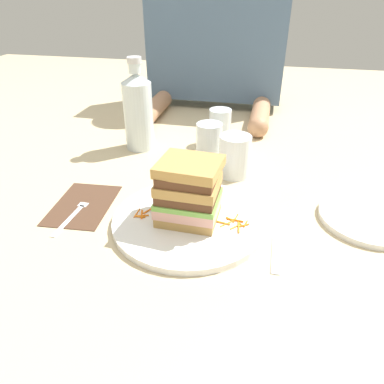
# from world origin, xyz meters

# --- Properties ---
(ground_plane) EXTENTS (3.00, 3.00, 0.00)m
(ground_plane) POSITION_xyz_m (0.00, 0.00, 0.00)
(ground_plane) COLOR #C6B289
(main_plate) EXTENTS (0.30, 0.30, 0.01)m
(main_plate) POSITION_xyz_m (0.01, -0.01, 0.01)
(main_plate) COLOR white
(main_plate) RESTS_ON ground_plane
(sandwich) EXTENTS (0.12, 0.11, 0.12)m
(sandwich) POSITION_xyz_m (0.01, -0.01, 0.07)
(sandwich) COLOR tan
(sandwich) RESTS_ON main_plate
(carrot_shred_0) EXTENTS (0.03, 0.01, 0.00)m
(carrot_shred_0) POSITION_xyz_m (-0.08, -0.03, 0.01)
(carrot_shred_0) COLOR orange
(carrot_shred_0) RESTS_ON main_plate
(carrot_shred_1) EXTENTS (0.02, 0.00, 0.00)m
(carrot_shred_1) POSITION_xyz_m (-0.08, -0.03, 0.01)
(carrot_shred_1) COLOR orange
(carrot_shred_1) RESTS_ON main_plate
(carrot_shred_2) EXTENTS (0.00, 0.03, 0.00)m
(carrot_shred_2) POSITION_xyz_m (-0.09, -0.02, 0.01)
(carrot_shred_2) COLOR orange
(carrot_shred_2) RESTS_ON main_plate
(carrot_shred_3) EXTENTS (0.02, 0.03, 0.00)m
(carrot_shred_3) POSITION_xyz_m (-0.07, -0.01, 0.01)
(carrot_shred_3) COLOR orange
(carrot_shred_3) RESTS_ON main_plate
(carrot_shred_4) EXTENTS (0.01, 0.03, 0.00)m
(carrot_shred_4) POSITION_xyz_m (-0.08, -0.03, 0.01)
(carrot_shred_4) COLOR orange
(carrot_shred_4) RESTS_ON main_plate
(carrot_shred_5) EXTENTS (0.02, 0.03, 0.00)m
(carrot_shred_5) POSITION_xyz_m (0.09, -0.02, 0.01)
(carrot_shred_5) COLOR orange
(carrot_shred_5) RESTS_ON main_plate
(carrot_shred_6) EXTENTS (0.02, 0.02, 0.00)m
(carrot_shred_6) POSITION_xyz_m (0.10, -0.03, 0.01)
(carrot_shred_6) COLOR orange
(carrot_shred_6) RESTS_ON main_plate
(carrot_shred_7) EXTENTS (0.02, 0.01, 0.00)m
(carrot_shred_7) POSITION_xyz_m (0.12, -0.02, 0.01)
(carrot_shred_7) COLOR orange
(carrot_shred_7) RESTS_ON main_plate
(carrot_shred_8) EXTENTS (0.01, 0.02, 0.00)m
(carrot_shred_8) POSITION_xyz_m (0.12, -0.01, 0.01)
(carrot_shred_8) COLOR orange
(carrot_shred_8) RESTS_ON main_plate
(carrot_shred_9) EXTENTS (0.03, 0.01, 0.00)m
(carrot_shred_9) POSITION_xyz_m (0.10, -0.01, 0.01)
(carrot_shred_9) COLOR orange
(carrot_shred_9) RESTS_ON main_plate
(carrot_shred_10) EXTENTS (0.01, 0.03, 0.00)m
(carrot_shred_10) POSITION_xyz_m (0.10, -0.00, 0.01)
(carrot_shred_10) COLOR orange
(carrot_shred_10) RESTS_ON main_plate
(carrot_shred_11) EXTENTS (0.02, 0.01, 0.00)m
(carrot_shred_11) POSITION_xyz_m (0.09, -0.01, 0.01)
(carrot_shred_11) COLOR orange
(carrot_shred_11) RESTS_ON main_plate
(carrot_shred_12) EXTENTS (0.01, 0.03, 0.00)m
(carrot_shred_12) POSITION_xyz_m (0.11, -0.03, 0.01)
(carrot_shred_12) COLOR orange
(carrot_shred_12) RESTS_ON main_plate
(carrot_shred_13) EXTENTS (0.03, 0.01, 0.00)m
(carrot_shred_13) POSITION_xyz_m (0.08, -0.02, 0.01)
(carrot_shred_13) COLOR orange
(carrot_shred_13) RESTS_ON main_plate
(carrot_shred_14) EXTENTS (0.02, 0.02, 0.00)m
(carrot_shred_14) POSITION_xyz_m (0.11, -0.01, 0.01)
(carrot_shred_14) COLOR orange
(carrot_shred_14) RESTS_ON main_plate
(napkin_dark) EXTENTS (0.13, 0.18, 0.00)m
(napkin_dark) POSITION_xyz_m (-0.22, -0.00, 0.00)
(napkin_dark) COLOR #4C3323
(napkin_dark) RESTS_ON ground_plane
(fork) EXTENTS (0.02, 0.17, 0.00)m
(fork) POSITION_xyz_m (-0.22, -0.03, 0.00)
(fork) COLOR silver
(fork) RESTS_ON napkin_dark
(knife) EXTENTS (0.02, 0.20, 0.00)m
(knife) POSITION_xyz_m (0.18, -0.03, 0.00)
(knife) COLOR silver
(knife) RESTS_ON ground_plane
(juice_glass) EXTENTS (0.07, 0.07, 0.10)m
(juice_glass) POSITION_xyz_m (0.08, 0.20, 0.05)
(juice_glass) COLOR white
(juice_glass) RESTS_ON ground_plane
(water_bottle) EXTENTS (0.08, 0.08, 0.24)m
(water_bottle) POSITION_xyz_m (-0.20, 0.31, 0.11)
(water_bottle) COLOR silver
(water_bottle) RESTS_ON ground_plane
(empty_tumbler_0) EXTENTS (0.06, 0.06, 0.10)m
(empty_tumbler_0) POSITION_xyz_m (0.01, 0.39, 0.05)
(empty_tumbler_0) COLOR silver
(empty_tumbler_0) RESTS_ON ground_plane
(empty_tumbler_1) EXTENTS (0.07, 0.07, 0.09)m
(empty_tumbler_1) POSITION_xyz_m (0.00, 0.29, 0.05)
(empty_tumbler_1) COLOR silver
(empty_tumbler_1) RESTS_ON ground_plane
(side_plate) EXTENTS (0.19, 0.19, 0.01)m
(side_plate) POSITION_xyz_m (0.36, 0.07, 0.01)
(side_plate) COLOR white
(side_plate) RESTS_ON ground_plane
(diner_across) EXTENTS (0.48, 0.42, 0.57)m
(diner_across) POSITION_xyz_m (-0.06, 0.74, 0.26)
(diner_across) COLOR tan
(diner_across) RESTS_ON ground_plane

